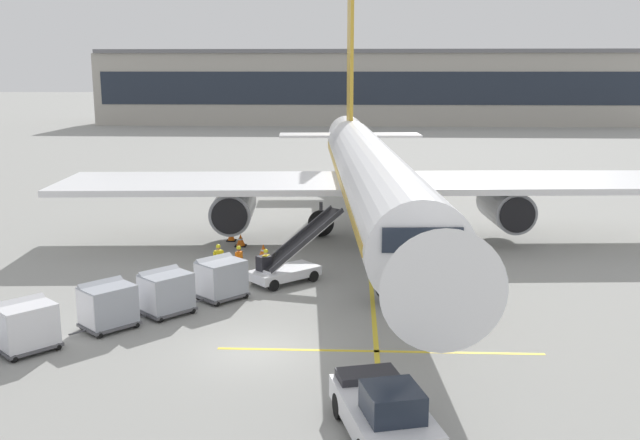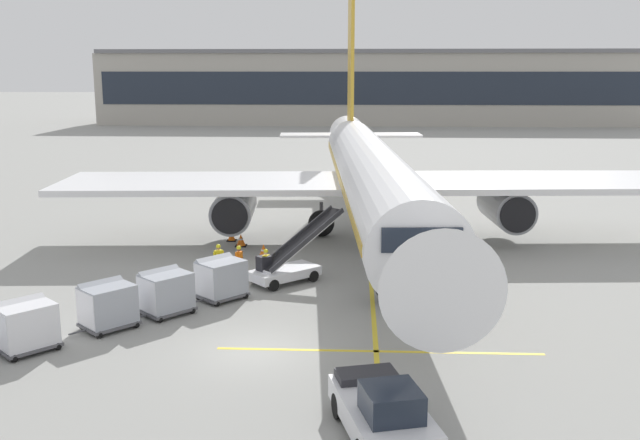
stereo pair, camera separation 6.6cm
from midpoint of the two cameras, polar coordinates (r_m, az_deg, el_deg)
The scene contains 17 objects.
ground_plane at distance 26.89m, azimuth -5.20°, elevation -10.28°, with size 600.00×600.00×0.00m, color gray.
parked_airplane at distance 42.81m, azimuth 3.92°, elevation 3.60°, with size 37.12×47.11×15.94m.
belt_loader at distance 34.74m, azimuth -2.62°, elevation -3.49°, with size 4.65×4.37×3.37m.
baggage_cart_lead at distance 32.44m, azimuth -7.98°, elevation -4.56°, with size 2.53×2.56×1.91m.
baggage_cart_second at distance 30.88m, azimuth -12.26°, elevation -5.58°, with size 2.53×2.56×1.91m.
baggage_cart_third at distance 29.77m, azimuth -16.64°, elevation -6.47°, with size 2.53×2.56×1.91m.
baggage_cart_fourth at distance 28.48m, azimuth -22.45°, elevation -7.74°, with size 2.53×2.56×1.91m.
pushback_tug at distance 20.66m, azimuth 5.05°, elevation -14.92°, with size 3.17×4.79×1.83m.
ground_crew_by_loader at distance 35.17m, azimuth -6.52°, elevation -3.22°, with size 0.33×0.55×1.74m.
ground_crew_by_carts at distance 35.59m, azimuth -8.13°, elevation -3.09°, with size 0.47×0.42×1.74m.
ground_crew_marshaller at distance 34.41m, azimuth -4.37°, elevation -3.52°, with size 0.36×0.54×1.74m.
safety_cone_engine_keepout at distance 43.42m, azimuth -7.13°, elevation -1.26°, with size 0.56×0.56×0.64m.
safety_cone_wingtip at distance 42.05m, azimuth -6.39°, elevation -1.61°, with size 0.65×0.65×0.73m.
safety_cone_nose_mark at distance 39.30m, azimuth -4.58°, elevation -2.50°, with size 0.69×0.69×0.78m.
apron_guidance_line_lead_in at distance 42.73m, azimuth 3.79°, elevation -1.83°, with size 0.20×110.00×0.01m.
apron_guidance_line_stop_bar at distance 26.76m, azimuth 4.71°, elevation -10.37°, with size 12.00×0.20×0.01m.
terminal_building at distance 138.82m, azimuth 3.90°, elevation 10.50°, with size 100.67×17.63×13.68m.
Camera 1 is at (3.51, -24.66, 10.14)m, focal length 40.18 mm.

